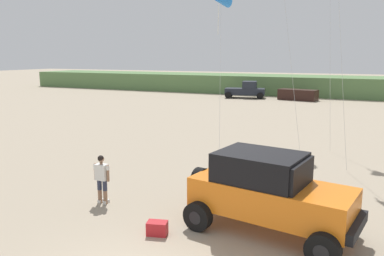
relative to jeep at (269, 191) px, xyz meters
The scene contains 7 objects.
dune_ridge 41.25m from the jeep, 92.44° to the left, with size 90.00×8.00×2.37m, color #567A47.
jeep is the anchor object (origin of this frame).
person_watching 5.60m from the jeep, behind, with size 0.62×0.31×1.67m.
cooler_box 3.27m from the jeep, 151.74° to the right, with size 0.56×0.36×0.38m, color #B21E23.
distant_pickup 35.76m from the jeep, 107.68° to the left, with size 4.89×3.20×1.98m.
distant_sedan 34.64m from the jeep, 98.11° to the left, with size 4.20×1.70×1.20m, color black.
kite_red_delta 14.12m from the jeep, 116.90° to the left, with size 2.81×6.37×8.63m.
Camera 1 is at (4.41, -6.14, 4.91)m, focal length 36.16 mm.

